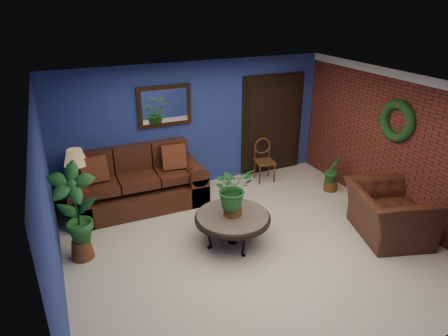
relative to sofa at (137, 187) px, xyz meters
name	(u,v)px	position (x,y,z in m)	size (l,w,h in m)	color
floor	(251,246)	(1.32, -2.09, -0.36)	(5.50, 5.50, 0.00)	beige
wall_back	(195,126)	(1.32, 0.41, 0.89)	(5.50, 0.04, 2.50)	navy
wall_left	(49,212)	(-1.43, -2.09, 0.89)	(0.04, 5.00, 2.50)	navy
wall_right_brick	(397,147)	(4.07, -2.09, 0.89)	(0.04, 5.00, 2.50)	maroon
ceiling	(257,88)	(1.32, -2.09, 2.14)	(5.50, 5.00, 0.02)	white
crown_molding	(409,77)	(4.04, -2.09, 2.07)	(0.03, 5.00, 0.14)	white
wall_mirror	(164,106)	(0.72, 0.37, 1.36)	(1.02, 0.06, 0.77)	#452812
closet_door	(272,125)	(3.07, 0.38, 0.69)	(1.44, 0.06, 2.18)	black
wreath	(397,121)	(4.01, -2.04, 1.34)	(0.72, 0.72, 0.16)	black
sofa	(137,187)	(0.00, 0.00, 0.00)	(2.44, 1.05, 1.10)	#4B2215
coffee_table	(233,218)	(1.09, -1.87, 0.09)	(1.18, 1.18, 0.51)	#4D4844
end_table	(81,193)	(-0.98, -0.04, 0.09)	(0.64, 0.64, 0.58)	#4D4844
table_lamp	(76,164)	(-0.98, -0.04, 0.65)	(0.39, 0.39, 0.65)	#452812
side_chair	(264,157)	(2.69, 0.02, 0.14)	(0.43, 0.43, 0.89)	brown
armchair	(388,213)	(3.47, -2.68, 0.05)	(1.26, 1.10, 0.82)	#4B2215
coffee_plant	(233,189)	(1.09, -1.87, 0.59)	(0.62, 0.54, 0.80)	brown
floor_plant	(332,174)	(3.67, -1.00, 0.01)	(0.37, 0.32, 0.73)	brown
tall_plant	(75,210)	(-1.13, -1.32, 0.45)	(0.75, 0.60, 1.50)	brown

